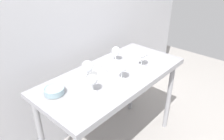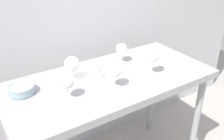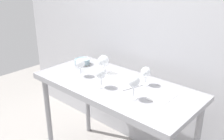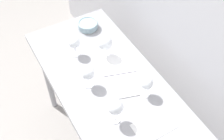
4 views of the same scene
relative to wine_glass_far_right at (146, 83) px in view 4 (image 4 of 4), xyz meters
name	(u,v)px [view 4 (image 4 of 4)]	position (x,y,z in m)	size (l,w,h in m)	color
back_wall	(180,7)	(-0.20, 0.34, 0.30)	(3.80, 0.04, 2.60)	#B4B4B9
steel_counter	(108,91)	(-0.20, -0.15, -0.21)	(1.40, 0.65, 0.90)	#929297
wine_glass_far_right	(146,83)	(0.00, 0.00, 0.00)	(0.08, 0.08, 0.15)	white
wine_glass_near_center	(88,73)	(-0.24, -0.27, 0.01)	(0.09, 0.09, 0.16)	white
wine_glass_near_right	(115,107)	(0.07, -0.25, 0.03)	(0.09, 0.09, 0.18)	white
wine_glass_far_left	(105,43)	(-0.42, -0.06, 0.01)	(0.10, 0.10, 0.17)	white
wine_glass_near_left	(74,43)	(-0.53, -0.23, 0.00)	(0.08, 0.08, 0.15)	white
open_notebook	(120,75)	(-0.21, -0.06, -0.10)	(0.42, 0.32, 0.01)	white
tasting_sheet_upper	(155,125)	(0.22, -0.08, -0.10)	(0.15, 0.25, 0.00)	white
tasting_bowl	(88,25)	(-0.73, -0.03, -0.07)	(0.15, 0.15, 0.06)	beige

